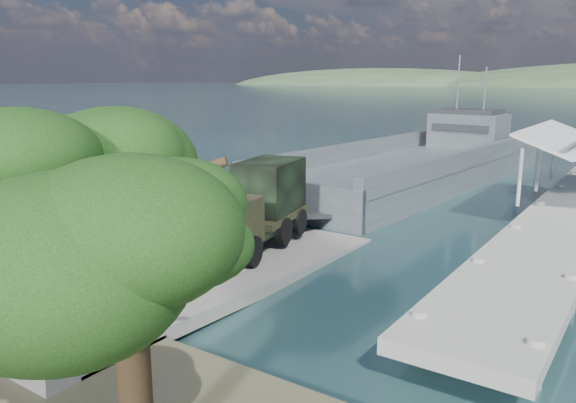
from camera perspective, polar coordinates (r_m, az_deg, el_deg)
The scene contains 7 objects.
ground at distance 25.18m, azimuth -10.21°, elevation -6.46°, with size 1400.00×1400.00×0.00m, color #1B3941.
boat_ramp at distance 24.44m, azimuth -11.87°, elevation -6.50°, with size 10.00×18.00×0.50m, color gray.
shoreline_rocks at distance 29.98m, azimuth -18.08°, elevation -3.81°, with size 3.20×5.60×0.90m, color #5B5B58, non-canonical shape.
landing_craft at distance 44.79m, azimuth 12.70°, elevation 2.93°, with size 11.79×37.20×10.89m.
military_truck at distance 25.75m, azimuth -3.18°, elevation -0.38°, with size 4.05×8.39×3.74m.
soldier at distance 26.78m, azimuth -17.05°, elevation -2.39°, with size 0.71×0.46×1.94m, color black.
overhang_tree at distance 10.94m, azimuth -16.33°, elevation 0.92°, with size 8.23×7.58×7.48m.
Camera 1 is at (16.84, -16.89, 8.09)m, focal length 35.00 mm.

